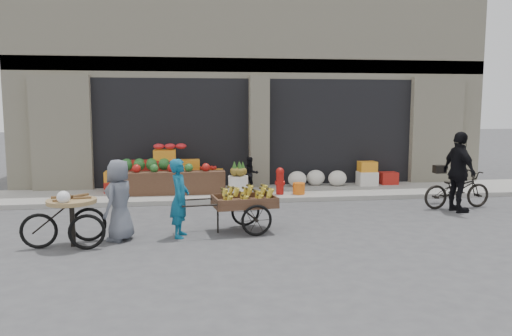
{
  "coord_description": "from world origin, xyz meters",
  "views": [
    {
      "loc": [
        -2.07,
        -9.23,
        2.44
      ],
      "look_at": [
        -0.59,
        1.41,
        1.1
      ],
      "focal_mm": 35.0,
      "sensor_mm": 36.0,
      "label": 1
    }
  ],
  "objects": [
    {
      "name": "orange_bucket",
      "position": [
        0.85,
        3.5,
        0.27
      ],
      "size": [
        0.32,
        0.32,
        0.3
      ],
      "primitive_type": "cylinder",
      "color": "orange",
      "rests_on": "sidewalk"
    },
    {
      "name": "banana_cart",
      "position": [
        -1.02,
        0.26,
        0.62
      ],
      "size": [
        2.12,
        1.08,
        0.85
      ],
      "rotation": [
        0.0,
        0.0,
        0.13
      ],
      "color": "brown",
      "rests_on": "ground"
    },
    {
      "name": "cyclist",
      "position": [
        4.12,
        1.36,
        0.93
      ],
      "size": [
        0.54,
        1.13,
        1.86
      ],
      "primitive_type": "imported",
      "rotation": [
        0.0,
        0.0,
        1.65
      ],
      "color": "black",
      "rests_on": "ground"
    },
    {
      "name": "pineapple_bin",
      "position": [
        -0.75,
        3.6,
        0.37
      ],
      "size": [
        0.52,
        0.52,
        0.5
      ],
      "primitive_type": "cylinder",
      "color": "silver",
      "rests_on": "sidewalk"
    },
    {
      "name": "ground",
      "position": [
        0.0,
        0.0,
        0.0
      ],
      "size": [
        80.0,
        80.0,
        0.0
      ],
      "primitive_type": "plane",
      "color": "#424244",
      "rests_on": "ground"
    },
    {
      "name": "sidewalk",
      "position": [
        0.0,
        4.1,
        0.06
      ],
      "size": [
        18.0,
        2.2,
        0.12
      ],
      "primitive_type": "cube",
      "color": "gray",
      "rests_on": "ground"
    },
    {
      "name": "fruit_display",
      "position": [
        -2.48,
        4.38,
        0.67
      ],
      "size": [
        3.1,
        1.12,
        1.24
      ],
      "color": "#AD1F18",
      "rests_on": "sidewalk"
    },
    {
      "name": "vendor_woman",
      "position": [
        -2.22,
        0.01,
        0.74
      ],
      "size": [
        0.43,
        0.58,
        1.47
      ],
      "primitive_type": "imported",
      "rotation": [
        0.0,
        0.0,
        1.41
      ],
      "color": "#0F587A",
      "rests_on": "ground"
    },
    {
      "name": "right_bay_goods",
      "position": [
        2.61,
        4.7,
        0.41
      ],
      "size": [
        3.35,
        0.6,
        0.7
      ],
      "color": "silver",
      "rests_on": "sidewalk"
    },
    {
      "name": "seated_person",
      "position": [
        -0.35,
        4.2,
        0.58
      ],
      "size": [
        0.51,
        0.43,
        0.93
      ],
      "primitive_type": "imported",
      "rotation": [
        0.0,
        0.0,
        0.17
      ],
      "color": "black",
      "rests_on": "sidewalk"
    },
    {
      "name": "vendor_grey",
      "position": [
        -3.3,
        -0.08,
        0.74
      ],
      "size": [
        0.73,
        0.85,
        1.48
      ],
      "primitive_type": "imported",
      "rotation": [
        0.0,
        0.0,
        -1.99
      ],
      "color": "slate",
      "rests_on": "ground"
    },
    {
      "name": "tricycle_cart",
      "position": [
        -4.07,
        -0.38,
        0.57
      ],
      "size": [
        1.45,
        0.94,
        0.95
      ],
      "rotation": [
        0.0,
        0.0,
        0.13
      ],
      "color": "#9E7F51",
      "rests_on": "ground"
    },
    {
      "name": "building",
      "position": [
        0.0,
        8.03,
        3.37
      ],
      "size": [
        14.0,
        6.45,
        7.0
      ],
      "color": "beige",
      "rests_on": "ground"
    },
    {
      "name": "bicycle",
      "position": [
        4.32,
        1.76,
        0.45
      ],
      "size": [
        1.76,
        0.74,
        0.9
      ],
      "primitive_type": "imported",
      "rotation": [
        0.0,
        0.0,
        1.65
      ],
      "color": "black",
      "rests_on": "ground"
    },
    {
      "name": "fire_hydrant",
      "position": [
        0.35,
        3.55,
        0.5
      ],
      "size": [
        0.22,
        0.22,
        0.71
      ],
      "color": "#A5140F",
      "rests_on": "sidewalk"
    }
  ]
}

